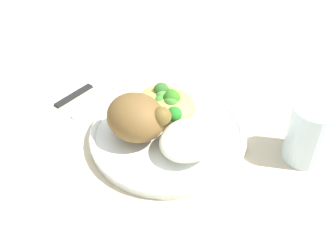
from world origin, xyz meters
The scene contains 8 objects.
ground_plane centered at (0.00, 0.00, 0.00)m, with size 2.00×2.00×0.00m, color beige.
plate centered at (0.00, 0.00, 0.01)m, with size 0.25×0.25×0.02m.
roasted_chicken centered at (-0.03, -0.03, 0.06)m, with size 0.10×0.08×0.07m.
rice_pile centered at (0.05, -0.01, 0.04)m, with size 0.08×0.10×0.03m, color silver.
mac_cheese_with_broccoli centered at (-0.03, 0.04, 0.04)m, with size 0.10×0.08×0.04m.
fork centered at (-0.16, 0.02, 0.00)m, with size 0.02×0.14×0.01m.
knife centered at (-0.20, 0.03, 0.00)m, with size 0.03×0.19×0.01m.
water_glass centered at (0.19, 0.10, 0.05)m, with size 0.07×0.07×0.09m, color silver.
Camera 1 is at (0.29, -0.39, 0.46)m, focal length 44.84 mm.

